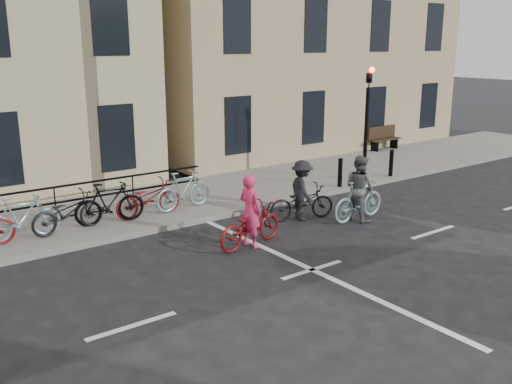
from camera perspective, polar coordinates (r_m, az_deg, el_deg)
ground at (r=11.88m, az=5.64°, el=-7.77°), size 120.00×120.00×0.00m
sidewalk at (r=15.15m, az=-21.89°, el=-3.46°), size 46.00×4.00×0.15m
building_east at (r=26.77m, az=1.34°, el=18.25°), size 14.00×10.00×12.00m
traffic_light at (r=18.56m, az=11.07°, el=8.06°), size 0.18×0.30×3.90m
bollard_east at (r=17.95m, az=8.40°, el=1.95°), size 0.14×0.14×0.90m
bollard_west at (r=19.69m, az=13.36°, el=2.85°), size 0.14×0.14×0.90m
bench at (r=24.60m, az=12.61°, el=5.40°), size 1.60×0.41×0.97m
parked_bikes at (r=14.13m, az=-20.55°, el=-2.19°), size 9.35×1.23×1.05m
cyclist_pink at (r=12.98m, az=-0.58°, el=-2.98°), size 1.98×0.98×1.68m
cyclist_grey at (r=15.09m, az=10.26°, el=-0.21°), size 1.80×0.86×1.73m
cyclist_dark at (r=14.95m, az=4.60°, el=-0.45°), size 1.89×1.16×1.59m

